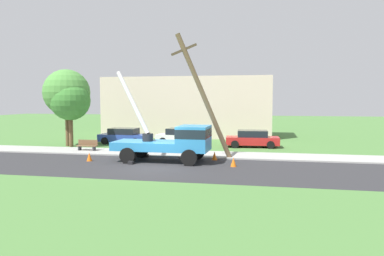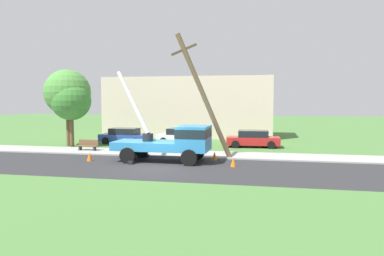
% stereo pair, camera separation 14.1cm
% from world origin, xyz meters
% --- Properties ---
extents(ground_plane, '(120.00, 120.00, 0.00)m').
position_xyz_m(ground_plane, '(0.00, 12.00, 0.00)').
color(ground_plane, '#477538').
extents(road_asphalt, '(80.00, 7.30, 0.01)m').
position_xyz_m(road_asphalt, '(0.00, 0.00, 0.00)').
color(road_asphalt, '#2B2B2D').
rests_on(road_asphalt, ground).
extents(sidewalk_strip, '(80.00, 3.13, 0.10)m').
position_xyz_m(sidewalk_strip, '(0.00, 5.22, 0.05)').
color(sidewalk_strip, '#9E9E99').
rests_on(sidewalk_strip, ground).
extents(utility_truck, '(6.76, 3.20, 5.98)m').
position_xyz_m(utility_truck, '(0.64, 2.05, 1.41)').
color(utility_truck, '#2D84C6').
rests_on(utility_truck, ground).
extents(leaning_utility_pole, '(3.89, 2.12, 8.35)m').
position_xyz_m(leaning_utility_pole, '(2.36, 3.24, 4.26)').
color(leaning_utility_pole, brown).
rests_on(leaning_utility_pole, ground).
extents(traffic_cone_ahead, '(0.36, 0.36, 0.56)m').
position_xyz_m(traffic_cone_ahead, '(4.54, 1.06, 0.28)').
color(traffic_cone_ahead, orange).
rests_on(traffic_cone_ahead, ground).
extents(traffic_cone_behind, '(0.36, 0.36, 0.56)m').
position_xyz_m(traffic_cone_behind, '(-4.88, 1.24, 0.28)').
color(traffic_cone_behind, orange).
rests_on(traffic_cone_behind, ground).
extents(traffic_cone_curbside, '(0.36, 0.36, 0.56)m').
position_xyz_m(traffic_cone_curbside, '(3.10, 3.25, 0.28)').
color(traffic_cone_curbside, orange).
rests_on(traffic_cone_curbside, ground).
extents(parked_sedan_blue, '(4.46, 2.11, 1.42)m').
position_xyz_m(parked_sedan_blue, '(-6.21, 10.59, 0.71)').
color(parked_sedan_blue, '#263F99').
rests_on(parked_sedan_blue, ground).
extents(parked_sedan_white, '(4.54, 2.27, 1.42)m').
position_xyz_m(parked_sedan_white, '(-1.00, 11.32, 0.71)').
color(parked_sedan_white, silver).
rests_on(parked_sedan_white, ground).
extents(parked_sedan_red, '(4.50, 2.19, 1.42)m').
position_xyz_m(parked_sedan_red, '(5.35, 10.47, 0.71)').
color(parked_sedan_red, '#B21E1E').
rests_on(parked_sedan_red, ground).
extents(park_bench, '(1.60, 0.45, 0.90)m').
position_xyz_m(park_bench, '(-7.10, 5.28, 0.46)').
color(park_bench, brown).
rests_on(park_bench, ground).
extents(roadside_tree_near, '(3.94, 3.94, 6.59)m').
position_xyz_m(roadside_tree_near, '(-10.32, 8.06, 4.60)').
color(roadside_tree_near, brown).
rests_on(roadside_tree_near, ground).
extents(roadside_tree_far, '(3.36, 3.36, 5.62)m').
position_xyz_m(roadside_tree_far, '(-9.80, 7.67, 3.91)').
color(roadside_tree_far, brown).
rests_on(roadside_tree_far, ground).
extents(lowrise_building_backdrop, '(18.00, 6.00, 6.40)m').
position_xyz_m(lowrise_building_backdrop, '(-1.92, 18.83, 3.20)').
color(lowrise_building_backdrop, beige).
rests_on(lowrise_building_backdrop, ground).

